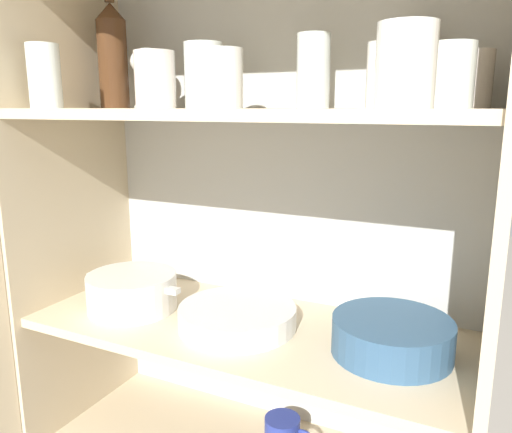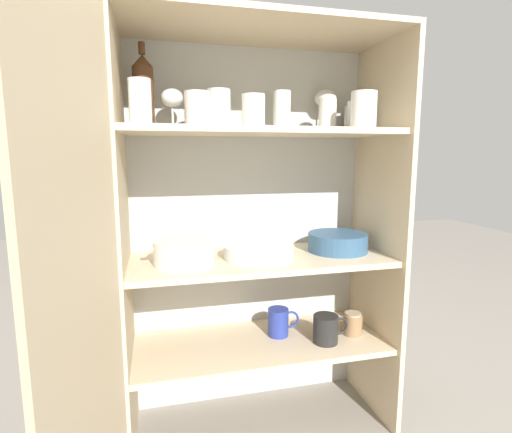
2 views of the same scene
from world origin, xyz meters
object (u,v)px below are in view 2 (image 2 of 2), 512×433
(mixing_bowl_large, at_px, (338,241))
(storage_jar, at_px, (353,324))
(wine_bottle, at_px, (143,91))
(coffee_mug_primary, at_px, (326,329))
(casserole_dish, at_px, (184,252))
(plate_stack_white, at_px, (259,252))

(mixing_bowl_large, distance_m, storage_jar, 0.32)
(wine_bottle, xyz_separation_m, coffee_mug_primary, (0.60, -0.14, -0.82))
(storage_jar, bearing_deg, mixing_bowl_large, 144.26)
(mixing_bowl_large, relative_size, casserole_dish, 0.88)
(mixing_bowl_large, relative_size, storage_jar, 2.62)
(casserole_dish, bearing_deg, wine_bottle, 136.28)
(wine_bottle, bearing_deg, plate_stack_white, -13.33)
(plate_stack_white, height_order, storage_jar, plate_stack_white)
(casserole_dish, xyz_separation_m, storage_jar, (0.62, 0.00, -0.32))
(wine_bottle, height_order, mixing_bowl_large, wine_bottle)
(casserole_dish, distance_m, storage_jar, 0.69)
(casserole_dish, bearing_deg, mixing_bowl_large, 4.21)
(plate_stack_white, xyz_separation_m, mixing_bowl_large, (0.31, 0.02, 0.01))
(mixing_bowl_large, height_order, casserole_dish, casserole_dish)
(wine_bottle, relative_size, casserole_dish, 1.08)
(mixing_bowl_large, bearing_deg, casserole_dish, -175.79)
(wine_bottle, bearing_deg, casserole_dish, -43.72)
(wine_bottle, xyz_separation_m, storage_jar, (0.73, -0.10, -0.83))
(casserole_dish, bearing_deg, plate_stack_white, 3.93)
(plate_stack_white, relative_size, storage_jar, 2.90)
(mixing_bowl_large, bearing_deg, plate_stack_white, -175.57)
(plate_stack_white, relative_size, casserole_dish, 0.97)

